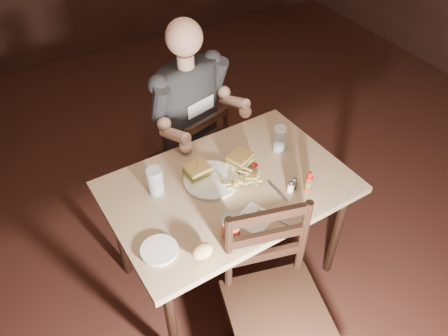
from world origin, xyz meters
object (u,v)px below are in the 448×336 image
chair_far (191,157)px  dinner_plate (211,181)px  glass_left (156,181)px  side_plate (159,251)px  chair_near (277,312)px  diner (192,99)px  main_table (229,195)px  hot_sauce (309,181)px  syrup_dispenser (231,227)px  glass_right (280,139)px

chair_far → dinner_plate: (-0.15, -0.60, 0.35)m
glass_left → side_plate: bearing=-111.2°
chair_near → diner: diner is taller
chair_near → glass_left: (-0.27, 0.75, 0.35)m
main_table → side_plate: (-0.49, -0.22, 0.08)m
main_table → chair_near: bearing=-97.7°
hot_sauce → chair_far: bearing=106.2°
chair_far → chair_near: size_ratio=0.86×
chair_near → syrup_dispenser: chair_near is taller
chair_near → dinner_plate: bearing=102.9°
chair_near → syrup_dispenser: 0.47m
chair_near → side_plate: chair_near is taller
syrup_dispenser → chair_far: bearing=72.9°
syrup_dispenser → hot_sauce: bearing=4.5°
chair_far → dinner_plate: chair_far is taller
diner → glass_right: bearing=-74.2°
syrup_dispenser → glass_left: bearing=110.9°
dinner_plate → syrup_dispenser: 0.38m
chair_far → diner: diner is taller
chair_far → syrup_dispenser: syrup_dispenser is taller
chair_near → glass_left: size_ratio=6.43×
glass_right → diner: bearing=120.6°
main_table → chair_far: bearing=82.9°
chair_far → glass_left: bearing=35.6°
chair_near → hot_sauce: chair_near is taller
chair_far → diner: bearing=90.0°
diner → glass_right: (0.30, -0.50, -0.08)m
diner → side_plate: 1.03m
hot_sauce → side_plate: 0.83m
dinner_plate → syrup_dispenser: syrup_dispenser is taller
syrup_dispenser → diner: bearing=71.4°
hot_sauce → side_plate: hot_sauce is taller
glass_left → hot_sauce: (0.69, -0.37, -0.02)m
glass_right → side_plate: (-0.88, -0.33, -0.07)m
chair_far → hot_sauce: 1.01m
dinner_plate → side_plate: dinner_plate is taller
diner → chair_near: bearing=-113.1°
dinner_plate → glass_left: size_ratio=1.85×
syrup_dispenser → chair_near: bearing=-80.0°
dinner_plate → chair_far: bearing=75.7°
main_table → chair_near: size_ratio=1.32×
side_plate → chair_far: bearing=57.1°
hot_sauce → glass_right: bearing=81.5°
diner → glass_left: size_ratio=6.33×
hot_sauce → syrup_dispenser: 0.50m
main_table → dinner_plate: bearing=137.2°
diner → hot_sauce: diner is taller
diner → dinner_plate: size_ratio=3.42×
diner → main_table: bearing=-113.7°
main_table → hot_sauce: 0.44m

